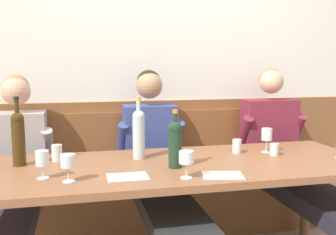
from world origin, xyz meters
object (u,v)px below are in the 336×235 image
at_px(water_tumbler_center, 274,149).
at_px(wine_glass_right_end, 186,158).
at_px(water_tumbler_right, 57,153).
at_px(wine_bottle_amber_mid, 139,132).
at_px(dining_table, 178,176).
at_px(wine_glass_mid_right, 68,162).
at_px(person_left_seat, 159,168).
at_px(person_right_seat, 12,179).
at_px(wall_bench, 155,198).
at_px(person_center_right_seat, 293,163).
at_px(wine_glass_near_bucket, 267,135).
at_px(wine_bottle_clear_water, 18,136).
at_px(wine_glass_by_bottle, 42,160).
at_px(wine_bottle_green_tall, 175,143).
at_px(water_tumbler_left, 237,146).

bearing_deg(water_tumbler_center, wine_glass_right_end, -152.55).
bearing_deg(water_tumbler_right, wine_bottle_amber_mid, -5.17).
bearing_deg(dining_table, wine_glass_mid_right, -160.08).
height_order(wine_bottle_amber_mid, water_tumbler_right, wine_bottle_amber_mid).
relative_size(person_left_seat, water_tumbler_center, 17.13).
bearing_deg(person_left_seat, person_right_seat, -179.50).
bearing_deg(water_tumbler_right, wall_bench, 35.34).
relative_size(person_center_right_seat, wine_glass_near_bucket, 8.02).
bearing_deg(person_right_seat, wine_bottle_clear_water, -66.02).
bearing_deg(wine_glass_by_bottle, wine_bottle_clear_water, 117.02).
bearing_deg(person_right_seat, person_left_seat, 0.50).
bearing_deg(wine_bottle_green_tall, wine_bottle_clear_water, 164.14).
relative_size(person_center_right_seat, wine_glass_mid_right, 9.26).
bearing_deg(wine_bottle_amber_mid, water_tumbler_right, 174.83).
bearing_deg(wine_glass_near_bucket, wine_bottle_clear_water, 179.45).
xyz_separation_m(wine_bottle_clear_water, water_tumbler_left, (1.34, 0.01, -0.12)).
relative_size(wine_bottle_clear_water, water_tumbler_center, 5.22).
distance_m(wall_bench, wine_bottle_clear_water, 1.22).
distance_m(wine_glass_by_bottle, water_tumbler_center, 1.41).
distance_m(person_left_seat, water_tumbler_right, 0.68).
bearing_deg(wine_glass_mid_right, person_center_right_seat, 18.84).
relative_size(wine_bottle_amber_mid, water_tumbler_left, 4.20).
bearing_deg(wine_glass_mid_right, person_left_seat, 44.47).
relative_size(person_center_right_seat, water_tumbler_left, 14.12).
xyz_separation_m(person_left_seat, wine_glass_right_end, (0.01, -0.64, 0.22)).
bearing_deg(person_center_right_seat, wine_glass_right_end, -148.20).
relative_size(wine_glass_right_end, water_tumbler_right, 1.42).
height_order(wine_bottle_green_tall, water_tumbler_center, wine_bottle_green_tall).
distance_m(wine_bottle_clear_water, water_tumbler_right, 0.24).
distance_m(person_right_seat, wine_glass_mid_right, 0.70).
xyz_separation_m(wine_bottle_amber_mid, water_tumbler_left, (0.65, -0.00, -0.12)).
distance_m(wine_bottle_amber_mid, wine_glass_by_bottle, 0.63).
distance_m(wine_glass_near_bucket, water_tumbler_center, 0.12).
bearing_deg(person_center_right_seat, wine_bottle_amber_mid, -173.10).
bearing_deg(wine_bottle_green_tall, wine_glass_near_bucket, 18.66).
relative_size(wall_bench, person_right_seat, 2.01).
height_order(wall_bench, water_tumbler_left, wall_bench).
relative_size(wine_bottle_clear_water, water_tumbler_left, 4.35).
bearing_deg(wine_glass_mid_right, water_tumbler_left, 20.34).
relative_size(wine_glass_mid_right, wine_glass_right_end, 0.98).
distance_m(wine_glass_mid_right, wine_glass_right_end, 0.59).
height_order(wine_bottle_amber_mid, water_tumbler_center, wine_bottle_amber_mid).
height_order(person_center_right_seat, wine_bottle_amber_mid, person_center_right_seat).
bearing_deg(water_tumbler_right, water_tumbler_left, -2.30).
height_order(dining_table, water_tumbler_center, water_tumbler_center).
bearing_deg(dining_table, water_tumbler_center, 5.12).
height_order(dining_table, wine_glass_mid_right, wine_glass_mid_right).
bearing_deg(wall_bench, wine_glass_right_end, -91.90).
distance_m(wine_bottle_clear_water, wine_glass_by_bottle, 0.34).
bearing_deg(wine_bottle_clear_water, wine_glass_mid_right, -53.94).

